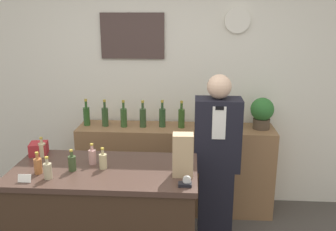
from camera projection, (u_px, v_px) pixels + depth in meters
name	position (u px, v px, depth m)	size (l,w,h in m)	color
back_wall	(164.00, 83.00, 4.05)	(5.20, 0.09, 2.70)	silver
back_shelf	(175.00, 169.00, 4.03)	(2.04, 0.42, 0.94)	#8E6642
display_counter	(107.00, 226.00, 2.91)	(1.38, 0.70, 0.98)	#382619
shopkeeper	(216.00, 163.00, 3.35)	(0.40, 0.25, 1.60)	black
potted_plant	(262.00, 112.00, 3.81)	(0.24, 0.24, 0.32)	#4C3D2D
paper_bag	(183.00, 155.00, 2.63)	(0.15, 0.11, 0.31)	tan
tape_dispenser	(186.00, 183.00, 2.50)	(0.09, 0.06, 0.07)	black
price_card_left	(24.00, 178.00, 2.55)	(0.09, 0.02, 0.06)	white
gift_box	(39.00, 149.00, 3.04)	(0.16, 0.16, 0.10)	maroon
counter_bottle_0	(42.00, 149.00, 2.99)	(0.06, 0.06, 0.16)	tan
counter_bottle_1	(38.00, 165.00, 2.68)	(0.06, 0.06, 0.16)	#A46134
counter_bottle_2	(48.00, 170.00, 2.60)	(0.06, 0.06, 0.16)	tan
counter_bottle_3	(72.00, 163.00, 2.73)	(0.06, 0.06, 0.16)	#364828
counter_bottle_4	(92.00, 156.00, 2.85)	(0.06, 0.06, 0.16)	tan
counter_bottle_5	(103.00, 161.00, 2.77)	(0.06, 0.06, 0.16)	tan
shelf_bottle_0	(87.00, 116.00, 3.94)	(0.07, 0.07, 0.29)	#2C5524
shelf_bottle_1	(105.00, 116.00, 3.91)	(0.07, 0.07, 0.29)	#304C28
shelf_bottle_2	(124.00, 117.00, 3.89)	(0.07, 0.07, 0.29)	#325427
shelf_bottle_3	(143.00, 117.00, 3.88)	(0.07, 0.07, 0.29)	#324B29
shelf_bottle_4	(162.00, 117.00, 3.89)	(0.07, 0.07, 0.29)	#2B4B28
shelf_bottle_5	(181.00, 118.00, 3.86)	(0.07, 0.07, 0.29)	#335722
shelf_bottle_6	(201.00, 118.00, 3.84)	(0.07, 0.07, 0.29)	#275929
shelf_bottle_7	(220.00, 118.00, 3.85)	(0.07, 0.07, 0.29)	#29562A
shelf_bottle_8	(240.00, 118.00, 3.85)	(0.07, 0.07, 0.29)	#2D5122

